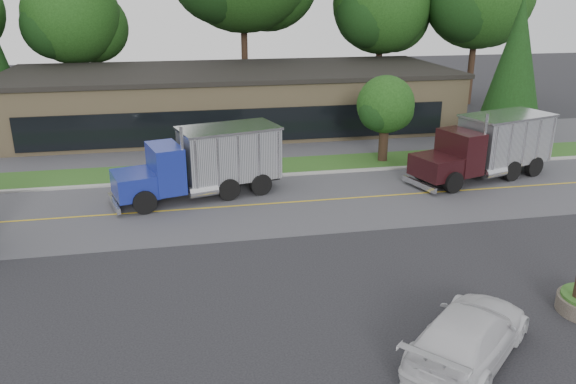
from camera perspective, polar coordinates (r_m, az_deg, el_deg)
The scene contains 14 objects.
ground at distance 18.76m, azimuth -3.82°, elevation -11.33°, with size 140.00×140.00×0.00m, color #313136.
road at distance 26.84m, azimuth -6.30°, elevation -1.52°, with size 60.00×8.00×0.02m, color #5A5A5F.
center_line at distance 26.84m, azimuth -6.30°, elevation -1.52°, with size 60.00×0.12×0.01m, color gold.
curb at distance 30.79m, azimuth -6.99°, elevation 1.25°, with size 60.00×0.30×0.12m, color #9E9E99.
grass_verge at distance 32.50m, azimuth -7.24°, elevation 2.24°, with size 60.00×3.40×0.03m, color #2B5B1F.
far_parking at distance 37.30m, azimuth -7.80°, elevation 4.49°, with size 60.00×7.00×0.02m, color #5A5A5F.
strip_mall at distance 42.84m, azimuth -5.74°, elevation 9.28°, with size 32.00×12.00×4.00m, color #95805B.
tree_far_b at distance 50.76m, azimuth -20.93°, elevation 15.96°, with size 8.19×7.71×11.69m.
tree_far_d at distance 52.30m, azimuth 9.59°, elevation 17.88°, with size 9.07×8.53×12.94m.
evergreen_right at distance 40.64m, azimuth 22.12°, elevation 12.03°, with size 4.19×4.19×9.53m.
tree_verge at distance 33.84m, azimuth 9.93°, elevation 8.48°, with size 3.59×3.38×5.12m.
dump_truck_blue at distance 27.98m, azimuth -8.15°, elevation 3.19°, with size 8.49×4.51×3.36m.
dump_truck_maroon at distance 32.44m, azimuth 19.79°, elevation 4.51°, with size 8.63×4.75×3.36m.
rally_car at distance 16.67m, azimuth 17.89°, elevation -13.59°, with size 2.15×5.30×1.54m, color silver.
Camera 1 is at (-1.86, -15.98, 9.64)m, focal length 35.00 mm.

